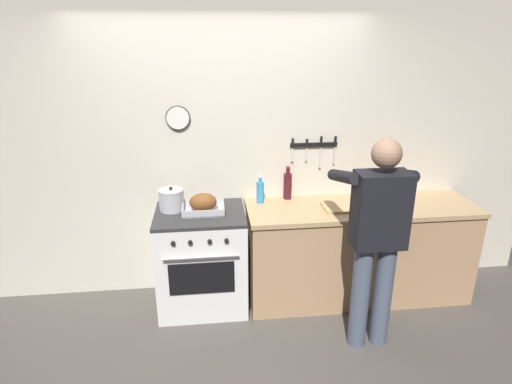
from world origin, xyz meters
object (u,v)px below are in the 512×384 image
roasting_pan (203,204)px  cutting_board (344,207)px  person_cook (377,233)px  bottle_olive_oil (385,189)px  stock_pot (172,200)px  stove (202,259)px  bottle_dish_soap (260,192)px  bottle_soy_sauce (373,188)px  bottle_wine_red (288,185)px

roasting_pan → cutting_board: (1.21, -0.05, -0.06)m
person_cook → cutting_board: 0.61m
bottle_olive_oil → stock_pot: bearing=178.7°
stove → bottle_dish_soap: 0.79m
bottle_dish_soap → bottle_soy_sauce: bottle_dish_soap is taller
roasting_pan → person_cook: bearing=-27.6°
bottle_olive_oil → bottle_wine_red: (-0.84, 0.20, -0.00)m
bottle_olive_oil → bottle_wine_red: size_ratio=1.03×
bottle_soy_sauce → person_cook: bearing=-109.3°
stove → cutting_board: (1.24, -0.05, 0.46)m
stove → roasting_pan: bearing=5.7°
stove → bottle_olive_oil: 1.74m
bottle_wine_red → person_cook: bearing=-61.2°
stock_pot → person_cook: bearing=-26.0°
bottle_soy_sauce → cutting_board: bearing=-144.8°
stove → bottle_wine_red: bearing=17.1°
stock_pot → bottle_dish_soap: 0.78m
person_cook → stock_pot: 1.70m
cutting_board → bottle_dish_soap: bearing=162.9°
stove → person_cook: (1.30, -0.66, 0.50)m
roasting_pan → bottle_wine_red: size_ratio=1.16×
cutting_board → stock_pot: bearing=174.7°
stock_pot → bottle_dish_soap: size_ratio=0.85×
stock_pot → cutting_board: stock_pot is taller
roasting_pan → cutting_board: bearing=-2.4°
bottle_dish_soap → person_cook: bearing=-47.5°
stove → person_cook: person_cook is taller
bottle_dish_soap → bottle_soy_sauce: bearing=1.8°
stock_pot → roasting_pan: bearing=-17.9°
stock_pot → stove: bearing=-20.9°
roasting_pan → bottle_olive_oil: (1.61, 0.04, 0.06)m
bottle_soy_sauce → bottle_dish_soap: bearing=-178.2°
bottle_dish_soap → cutting_board: bearing=-17.1°
bottle_dish_soap → stove: bearing=-162.5°
stove → person_cook: bearing=-26.9°
cutting_board → bottle_wine_red: 0.54m
stock_pot → bottle_olive_oil: size_ratio=0.69×
person_cook → bottle_wine_red: 1.03m
roasting_pan → bottle_soy_sauce: size_ratio=1.67×
stove → bottle_soy_sauce: bottle_soy_sauce is taller
cutting_board → bottle_dish_soap: bottle_dish_soap is taller
stock_pot → bottle_soy_sauce: (1.83, 0.11, -0.00)m
bottle_wine_red → bottle_soy_sauce: bearing=-3.1°
bottle_olive_oil → bottle_wine_red: bottle_olive_oil is taller
person_cook → bottle_olive_oil: person_cook is taller
stove → stock_pot: size_ratio=4.20×
stove → bottle_wine_red: 1.02m
person_cook → stock_pot: (-1.53, 0.75, 0.04)m
bottle_olive_oil → bottle_wine_red: 0.87m
bottle_soy_sauce → roasting_pan: bearing=-172.7°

